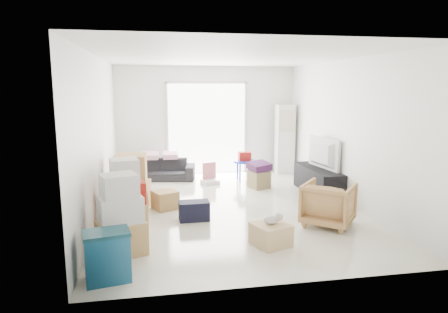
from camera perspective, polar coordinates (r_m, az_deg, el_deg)
name	(u,v)px	position (r m, az deg, el deg)	size (l,w,h in m)	color
room_shell	(229,134)	(7.16, 0.76, 3.20)	(4.98, 6.48, 3.18)	silver
sliding_door	(207,125)	(10.09, -2.45, 4.53)	(2.10, 0.04, 2.33)	white
ac_tower	(285,139)	(10.26, 8.68, 2.44)	(0.45, 0.30, 1.75)	silver
tv_console	(318,181)	(8.52, 13.28, -3.39)	(0.48, 1.59, 0.53)	black
television	(319,165)	(8.45, 13.37, -1.16)	(1.09, 0.63, 0.14)	black
sofa	(159,166)	(9.66, -9.21, -1.32)	(1.67, 0.49, 0.65)	black
pillow_left	(150,150)	(9.63, -10.50, 0.91)	(0.35, 0.27, 0.11)	#EBACC2
pillow_right	(170,150)	(9.61, -7.68, 0.96)	(0.31, 0.25, 0.11)	#EBACC2
armchair	(329,202)	(6.60, 14.71, -6.28)	(0.74, 0.69, 0.76)	tan
storage_bins	(107,256)	(4.84, -16.34, -13.47)	(0.57, 0.45, 0.59)	navy
box_stack_a	(121,218)	(5.47, -14.56, -8.56)	(0.72, 0.66, 1.08)	tan
box_stack_b	(126,198)	(6.44, -13.89, -5.78)	(0.69, 0.69, 1.10)	tan
box_stack_c	(131,182)	(7.51, -13.14, -3.53)	(0.73, 0.63, 0.97)	tan
loose_box	(165,200)	(7.36, -8.42, -6.15)	(0.40, 0.40, 0.33)	tan
duffel_bag	(194,211)	(6.69, -4.29, -7.74)	(0.50, 0.30, 0.32)	black
ottoman	(259,179)	(8.78, 5.02, -3.27)	(0.38, 0.38, 0.38)	#9B895A
blanket	(259,168)	(8.72, 5.04, -1.61)	(0.42, 0.42, 0.14)	#441C46
kids_table	(244,160)	(9.42, 2.94, -0.50)	(0.56, 0.56, 0.68)	#0A28C0
toy_walker	(210,178)	(9.17, -2.04, -3.05)	(0.44, 0.42, 0.48)	silver
wood_crate	(271,234)	(5.71, 6.70, -11.00)	(0.46, 0.46, 0.30)	tan
plush_bunny	(273,219)	(5.66, 7.04, -8.88)	(0.29, 0.16, 0.14)	#B2ADA8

